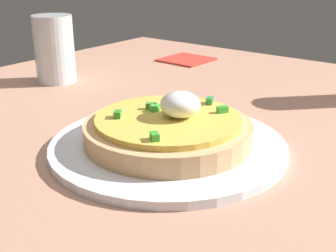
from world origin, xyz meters
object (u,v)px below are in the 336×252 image
(plate, at_px, (168,145))
(napkin, at_px, (186,60))
(pizza, at_px, (169,128))
(cup_near, at_px, (55,53))

(plate, xyz_separation_m, napkin, (0.41, 0.26, -0.00))
(plate, bearing_deg, napkin, 32.80)
(plate, bearing_deg, pizza, -47.07)
(plate, xyz_separation_m, cup_near, (0.12, 0.35, 0.05))
(pizza, bearing_deg, cup_near, 71.39)
(pizza, bearing_deg, plate, 132.93)
(cup_near, distance_m, napkin, 0.31)
(cup_near, height_order, napkin, cup_near)
(plate, relative_size, napkin, 2.84)
(plate, distance_m, napkin, 0.49)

